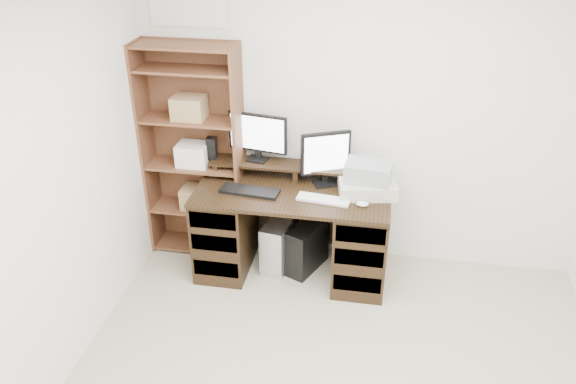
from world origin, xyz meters
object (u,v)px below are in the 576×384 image
(desk, at_px, (293,230))
(monitor_small, at_px, (326,156))
(tower_black, at_px, (307,247))
(bookshelf, at_px, (194,151))
(tower_silver, at_px, (280,242))
(printer, at_px, (367,187))
(monitor_wide, at_px, (258,135))

(desk, relative_size, monitor_small, 3.51)
(tower_black, relative_size, bookshelf, 0.25)
(tower_silver, bearing_deg, printer, 10.14)
(desk, bearing_deg, tower_black, 22.99)
(tower_black, bearing_deg, tower_silver, -158.27)
(monitor_wide, relative_size, tower_silver, 1.12)
(desk, relative_size, tower_silver, 3.48)
(desk, height_order, monitor_wide, monitor_wide)
(printer, relative_size, tower_black, 0.95)
(printer, xyz_separation_m, bookshelf, (-1.41, 0.15, 0.11))
(bookshelf, bearing_deg, monitor_small, -2.60)
(desk, height_order, monitor_small, monitor_small)
(tower_silver, bearing_deg, desk, -15.53)
(desk, xyz_separation_m, monitor_wide, (-0.32, 0.25, 0.70))
(monitor_wide, relative_size, monitor_small, 1.13)
(printer, bearing_deg, tower_black, 171.61)
(desk, distance_m, monitor_wide, 0.81)
(printer, distance_m, tower_black, 0.75)
(monitor_wide, height_order, bookshelf, bookshelf)
(monitor_small, bearing_deg, bookshelf, 153.40)
(monitor_small, height_order, bookshelf, bookshelf)
(tower_silver, bearing_deg, tower_black, 7.78)
(monitor_small, bearing_deg, desk, -168.29)
(tower_black, distance_m, bookshelf, 1.21)
(bookshelf, bearing_deg, tower_silver, -12.09)
(printer, bearing_deg, desk, 176.15)
(monitor_wide, distance_m, tower_black, 1.00)
(monitor_wide, relative_size, bookshelf, 0.27)
(monitor_wide, height_order, printer, monitor_wide)
(printer, bearing_deg, monitor_small, 152.82)
(tower_silver, xyz_separation_m, tower_black, (0.23, -0.01, -0.01))
(desk, xyz_separation_m, tower_black, (0.11, 0.05, -0.18))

